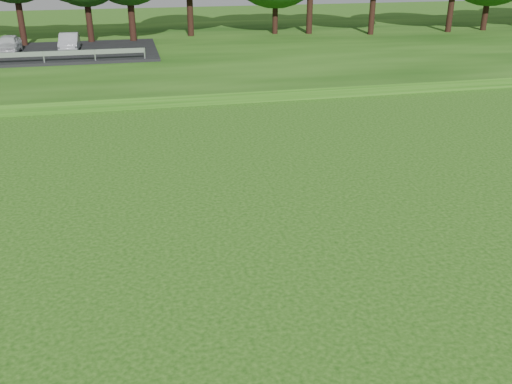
{
  "coord_description": "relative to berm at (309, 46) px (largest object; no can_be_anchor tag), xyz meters",
  "views": [
    {
      "loc": [
        -14.24,
        -9.71,
        7.66
      ],
      "look_at": [
        -11.01,
        4.55,
        1.3
      ],
      "focal_mm": 40.0,
      "sensor_mm": 36.0,
      "label": 1
    }
  ],
  "objects": [
    {
      "name": "walking_path",
      "position": [
        0.0,
        -14.0,
        -0.28
      ],
      "size": [
        130.0,
        1.6,
        0.04
      ],
      "primitive_type": "cube",
      "color": "gray",
      "rests_on": "ground"
    },
    {
      "name": "berm",
      "position": [
        0.0,
        0.0,
        0.0
      ],
      "size": [
        130.0,
        30.0,
        0.6
      ],
      "primitive_type": "cube",
      "color": "#15400C",
      "rests_on": "ground"
    }
  ]
}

